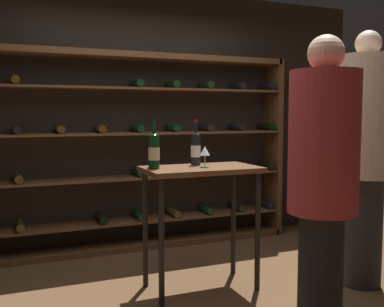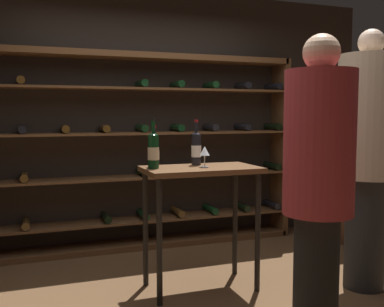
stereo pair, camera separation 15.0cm
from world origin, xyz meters
TOP-DOWN VIEW (x-y plane):
  - ground_plane at (0.00, 0.00)m, footprint 9.38×9.38m
  - back_wall at (0.00, 1.69)m, footprint 5.42×0.10m
  - wine_rack at (-0.02, 1.48)m, footprint 3.36×0.32m
  - tasting_table at (0.11, 0.20)m, footprint 0.90×0.52m
  - person_bystander_red_print at (0.47, -0.83)m, footprint 0.42×0.43m
  - person_guest_blue_shirt at (1.36, -0.23)m, footprint 0.49×0.49m
  - display_cabinet at (2.03, 0.99)m, footprint 0.44×0.36m
  - wine_bottle_green_slim at (0.12, 0.35)m, footprint 0.08×0.08m
  - wine_bottle_amber_reserve at (-0.23, 0.35)m, footprint 0.08×0.08m
  - wine_bottle_gold_foil at (-0.27, 0.23)m, footprint 0.09×0.09m
  - wine_glass_stemmed_right at (0.13, 0.18)m, footprint 0.08×0.08m

SIDE VIEW (x-z plane):
  - ground_plane at x=0.00m, z-range 0.00..0.00m
  - display_cabinet at x=2.03m, z-range 0.00..1.61m
  - tasting_table at x=0.11m, z-range 0.33..1.32m
  - wine_rack at x=-0.02m, z-range -0.01..2.02m
  - person_bystander_red_print at x=0.47m, z-range 0.10..1.97m
  - wine_bottle_amber_reserve at x=-0.23m, z-range 0.94..1.27m
  - wine_glass_stemmed_right at x=0.13m, z-range 1.03..1.19m
  - wine_bottle_green_slim at x=0.12m, z-range 0.94..1.31m
  - wine_bottle_gold_foil at x=-0.27m, z-range 0.94..1.32m
  - person_guest_blue_shirt at x=1.36m, z-range 0.11..2.17m
  - back_wall at x=0.00m, z-range 0.00..2.73m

